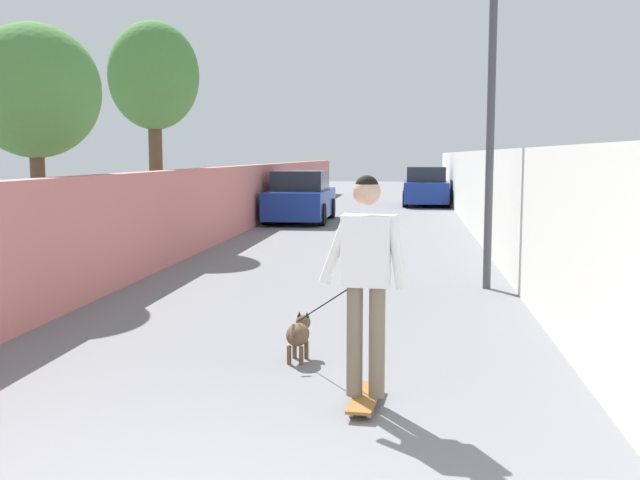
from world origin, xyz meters
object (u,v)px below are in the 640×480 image
(tree_left_mid, at_px, (34,92))
(car_far, at_px, (426,187))
(lamp_post, at_px, (492,74))
(person_skateboarder, at_px, (366,267))
(car_near, at_px, (301,198))
(dog, at_px, (299,333))
(tree_left_near, at_px, (154,78))
(skateboard, at_px, (365,398))

(tree_left_mid, xyz_separation_m, car_far, (19.38, -6.30, -2.25))
(lamp_post, distance_m, person_skateboarder, 6.16)
(car_far, bearing_deg, car_near, 153.92)
(dog, xyz_separation_m, car_far, (23.30, -1.62, 0.44))
(person_skateboarder, bearing_deg, lamp_post, -14.91)
(lamp_post, height_order, person_skateboarder, lamp_post)
(lamp_post, xyz_separation_m, car_near, (11.03, 4.48, -2.48))
(lamp_post, distance_m, dog, 5.68)
(tree_left_near, distance_m, car_far, 15.54)
(person_skateboarder, xyz_separation_m, car_far, (24.57, -0.89, -0.41))
(person_skateboarder, bearing_deg, car_near, 10.20)
(tree_left_near, height_order, tree_left_mid, tree_left_near)
(tree_left_mid, xyz_separation_m, car_near, (11.44, -2.42, -2.25))
(car_far, bearing_deg, lamp_post, -178.19)
(tree_left_mid, distance_m, skateboard, 8.04)
(lamp_post, distance_m, car_far, 19.14)
(dog, relative_size, car_near, 0.38)
(car_near, height_order, car_far, same)
(tree_left_mid, bearing_deg, lamp_post, -86.59)
(skateboard, distance_m, car_far, 24.60)
(tree_left_mid, bearing_deg, tree_left_near, 0.21)
(car_far, bearing_deg, dog, 176.01)
(skateboard, xyz_separation_m, person_skateboarder, (-0.00, 0.00, 1.06))
(tree_left_near, relative_size, car_far, 1.24)
(tree_left_near, bearing_deg, car_far, -24.48)
(tree_left_near, height_order, car_near, tree_left_near)
(tree_left_mid, distance_m, person_skateboarder, 7.72)
(tree_left_mid, height_order, car_near, tree_left_mid)
(tree_left_mid, bearing_deg, skateboard, -133.84)
(tree_left_near, distance_m, tree_left_mid, 5.55)
(person_skateboarder, xyz_separation_m, dog, (1.27, 0.73, -0.85))
(tree_left_mid, height_order, lamp_post, lamp_post)
(skateboard, bearing_deg, person_skateboarder, 165.96)
(tree_left_mid, height_order, dog, tree_left_mid)
(tree_left_near, height_order, dog, tree_left_near)
(tree_left_near, xyz_separation_m, car_near, (5.94, -2.44, -3.00))
(car_far, bearing_deg, skateboard, 177.92)
(dog, bearing_deg, car_far, -3.99)
(lamp_post, bearing_deg, car_far, 1.81)
(person_skateboarder, bearing_deg, tree_left_mid, 46.16)
(car_near, bearing_deg, tree_left_near, 157.71)
(tree_left_mid, distance_m, lamp_post, 6.92)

